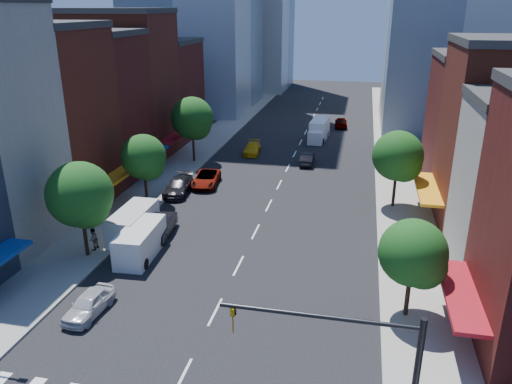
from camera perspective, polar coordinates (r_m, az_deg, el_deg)
ground at (r=27.41m, az=-8.46°, el=-20.29°), size 220.00×220.00×0.00m
sidewalk_left at (r=65.15m, az=-6.79°, el=4.56°), size 5.00×120.00×0.15m
sidewalk_right at (r=62.02m, az=15.72°, el=3.10°), size 5.00×120.00×0.15m
bldg_left_2 at (r=50.16m, az=-23.78°, el=7.50°), size 12.00×9.00×16.00m
bldg_left_3 at (r=57.22m, az=-18.88°, el=9.04°), size 12.00×8.00×15.00m
bldg_left_4 at (r=64.40m, az=-15.17°, el=11.50°), size 12.00×9.00×17.00m
bldg_left_5 at (r=73.19m, az=-11.68°, el=11.20°), size 12.00×10.00×13.00m
bldg_right_3 at (r=55.98m, az=25.40°, el=6.87°), size 12.00×10.00×13.00m
tree_left_near at (r=38.10m, az=-19.32°, el=-0.57°), size 4.80×4.80×7.30m
tree_left_mid at (r=47.38m, az=-12.60°, el=3.72°), size 4.20×4.20×6.65m
tree_left_far at (r=59.80m, az=-7.18°, el=8.18°), size 5.00×5.00×7.75m
tree_right_near at (r=30.62m, az=17.75°, el=-6.97°), size 4.00×4.00×6.20m
tree_right_far at (r=47.14m, az=16.06°, el=3.75°), size 4.60×4.60×7.20m
parked_car_front at (r=32.90m, az=-18.56°, el=-12.03°), size 1.91×4.22×1.41m
parked_car_second at (r=41.77m, az=-10.88°, el=-3.91°), size 2.26×5.06×1.61m
parked_car_third at (r=52.74m, az=-5.71°, el=1.52°), size 3.06×5.60×1.49m
parked_car_rear at (r=50.77m, az=-8.85°, el=0.67°), size 2.66×5.65×1.59m
cargo_van_near at (r=38.54m, az=-13.15°, el=-5.65°), size 2.51×5.67×2.37m
cargo_van_far at (r=41.65m, az=-13.93°, el=-3.63°), size 2.40×5.74×2.44m
taxi at (r=64.07m, az=-0.44°, el=5.00°), size 2.36×4.88×1.37m
traffic_car_oncoming at (r=60.01m, az=5.87°, el=3.84°), size 1.57×4.31×1.41m
traffic_car_far at (r=79.57m, az=9.69°, el=7.86°), size 2.10×4.68×1.56m
box_truck at (r=71.27m, az=7.20°, el=6.98°), size 2.56×7.16×2.83m
pedestrian_far at (r=40.39m, az=-18.12°, el=-5.14°), size 0.80×0.95×1.75m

